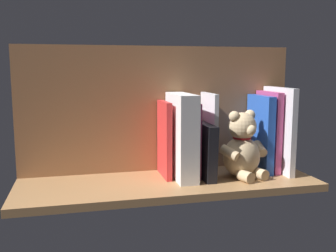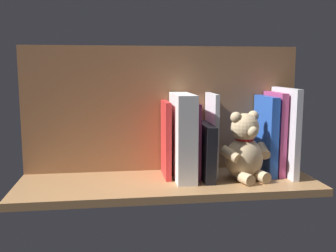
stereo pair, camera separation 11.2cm
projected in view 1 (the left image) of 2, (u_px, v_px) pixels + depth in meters
ground_plane at (168, 184)px, 114.83cm from camera, size 87.75×29.48×2.20cm
shelf_back_panel at (159, 109)px, 123.72cm from camera, size 87.75×1.50×39.77cm
book_0 at (278, 130)px, 123.12cm from camera, size 1.84×18.59×26.91cm
book_1 at (268, 131)px, 124.50cm from camera, size 2.07×14.71×25.49cm
book_2 at (260, 133)px, 123.79cm from camera, size 2.50×14.99×24.32cm
teddy_bear at (242, 148)px, 116.96cm from camera, size 15.83×15.22×20.35cm
book_3 at (209, 134)px, 120.56cm from camera, size 1.27×13.34×25.29cm
book_4 at (203, 150)px, 118.09cm from camera, size 3.37×18.53×16.51cm
book_5 at (192, 139)px, 118.91cm from camera, size 1.26×14.56×22.65cm
dictionary_thick_white at (182, 136)px, 115.72cm from camera, size 5.63×18.61×25.42cm
book_6 at (166, 139)px, 117.57cm from camera, size 1.64×13.30×23.00cm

